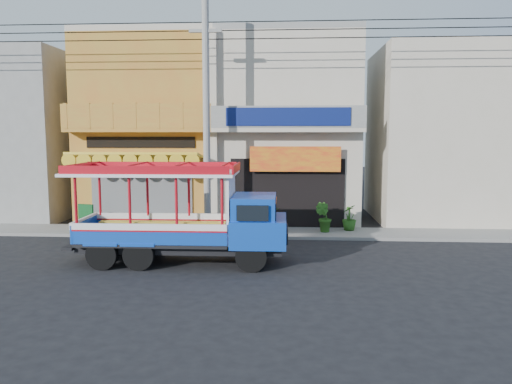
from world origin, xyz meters
TOP-DOWN VIEW (x-y plane):
  - ground at (0.00, 0.00)m, footprint 90.00×90.00m
  - sidewalk at (0.00, 4.00)m, footprint 30.00×2.00m
  - shophouse_left at (-4.00, 7.96)m, footprint 6.00×7.50m
  - shophouse_right at (2.00, 7.96)m, footprint 6.00×6.75m
  - party_pilaster at (-1.00, 4.85)m, footprint 0.35×0.30m
  - filler_building_left at (-11.00, 8.00)m, footprint 6.00×6.00m
  - filler_building_right at (9.00, 8.00)m, footprint 6.00×6.00m
  - utility_pole at (-0.85, 3.30)m, footprint 28.00×0.26m
  - songthaew_truck at (-0.73, -0.55)m, footprint 6.47×2.24m
  - green_sign at (-5.94, 3.85)m, footprint 0.66×0.43m
  - potted_plant_a at (1.27, 4.07)m, footprint 1.02×0.94m
  - potted_plant_b at (3.40, 4.02)m, footprint 0.78×0.73m
  - potted_plant_c at (4.44, 4.40)m, footprint 0.77×0.77m

SIDE VIEW (x-z plane):
  - ground at x=0.00m, z-range 0.00..0.00m
  - sidewalk at x=0.00m, z-range 0.00..0.12m
  - green_sign at x=-5.94m, z-range 0.04..1.06m
  - potted_plant_a at x=1.27m, z-range 0.12..1.07m
  - potted_plant_c at x=4.44m, z-range 0.12..1.13m
  - potted_plant_b at x=3.40m, z-range 0.12..1.25m
  - songthaew_truck at x=-0.73m, z-range -0.05..2.95m
  - filler_building_left at x=-11.00m, z-range 0.00..7.60m
  - filler_building_right at x=9.00m, z-range 0.00..7.60m
  - party_pilaster at x=-1.00m, z-range 0.00..8.00m
  - shophouse_right at x=2.00m, z-range -0.01..8.23m
  - shophouse_left at x=-4.00m, z-range -0.01..8.23m
  - utility_pole at x=-0.85m, z-range 0.53..9.53m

